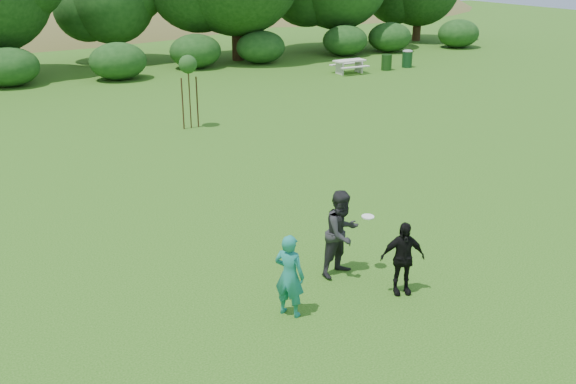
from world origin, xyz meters
name	(u,v)px	position (x,y,z in m)	size (l,w,h in m)	color
ground	(357,286)	(0.00, 0.00, 0.00)	(120.00, 120.00, 0.00)	#19470C
player_teal	(289,276)	(-1.77, -0.30, 0.83)	(0.61, 0.40, 1.67)	#1A786D
player_grey	(342,233)	(0.01, 0.62, 0.95)	(0.93, 0.72, 1.91)	#232325
player_black	(402,258)	(0.63, -0.65, 0.78)	(0.91, 0.38, 1.55)	black
trash_can_near	(387,62)	(16.07, 20.52, 0.45)	(0.60, 0.60, 0.90)	#1A3B15
frisbee	(368,217)	(0.54, 0.45, 1.29)	(0.27, 0.27, 0.04)	white
sapling	(188,66)	(1.46, 13.65, 2.42)	(0.70, 0.70, 2.85)	#352114
picnic_table	(349,64)	(13.58, 20.67, 0.52)	(1.80, 1.48, 0.76)	silver
trash_can_lidded	(407,58)	(17.73, 20.71, 0.54)	(0.60, 0.60, 1.05)	#153A1D
hillside	(12,122)	(-0.56, 68.45, -11.97)	(150.00, 72.00, 52.00)	olive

